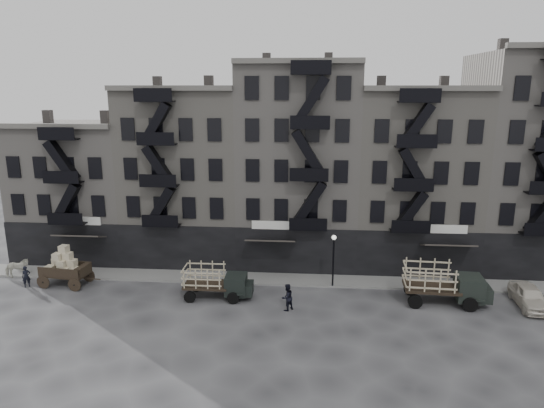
# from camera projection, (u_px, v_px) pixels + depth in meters

# --- Properties ---
(ground) EXTENTS (140.00, 140.00, 0.00)m
(ground) POSITION_uv_depth(u_px,v_px,m) (293.00, 300.00, 35.69)
(ground) COLOR #38383A
(ground) RESTS_ON ground
(sidewalk) EXTENTS (55.00, 2.50, 0.15)m
(sidewalk) POSITION_uv_depth(u_px,v_px,m) (295.00, 279.00, 39.30)
(sidewalk) COLOR slate
(sidewalk) RESTS_ON ground
(building_west) EXTENTS (10.00, 11.35, 13.20)m
(building_west) POSITION_uv_depth(u_px,v_px,m) (84.00, 188.00, 45.32)
(building_west) COLOR gray
(building_west) RESTS_ON ground
(building_midwest) EXTENTS (10.00, 11.35, 16.20)m
(building_midwest) POSITION_uv_depth(u_px,v_px,m) (188.00, 174.00, 44.18)
(building_midwest) COLOR gray
(building_midwest) RESTS_ON ground
(building_center) EXTENTS (10.00, 11.35, 18.20)m
(building_center) POSITION_uv_depth(u_px,v_px,m) (298.00, 165.00, 43.16)
(building_center) COLOR gray
(building_center) RESTS_ON ground
(building_mideast) EXTENTS (10.00, 11.35, 16.20)m
(building_mideast) POSITION_uv_depth(u_px,v_px,m) (412.00, 178.00, 42.62)
(building_mideast) COLOR gray
(building_mideast) RESTS_ON ground
(building_east) EXTENTS (10.00, 11.35, 19.20)m
(building_east) POSITION_uv_depth(u_px,v_px,m) (532.00, 162.00, 41.48)
(building_east) COLOR gray
(building_east) RESTS_ON ground
(lamp_post) EXTENTS (0.36, 0.36, 4.28)m
(lamp_post) POSITION_uv_depth(u_px,v_px,m) (333.00, 254.00, 37.31)
(lamp_post) COLOR black
(lamp_post) RESTS_ON ground
(horse) EXTENTS (2.12, 1.42, 1.64)m
(horse) POSITION_uv_depth(u_px,v_px,m) (17.00, 268.00, 39.70)
(horse) COLOR beige
(horse) RESTS_ON ground
(wagon) EXTENTS (3.98, 2.47, 3.19)m
(wagon) POSITION_uv_depth(u_px,v_px,m) (63.00, 263.00, 37.97)
(wagon) COLOR black
(wagon) RESTS_ON ground
(stake_truck_west) EXTENTS (5.10, 2.15, 2.54)m
(stake_truck_west) POSITION_uv_depth(u_px,v_px,m) (216.00, 279.00, 35.79)
(stake_truck_west) COLOR black
(stake_truck_west) RESTS_ON ground
(stake_truck_east) EXTENTS (6.11, 2.77, 3.01)m
(stake_truck_east) POSITION_uv_depth(u_px,v_px,m) (444.00, 281.00, 34.81)
(stake_truck_east) COLOR black
(stake_truck_east) RESTS_ON ground
(car_east) EXTENTS (2.04, 4.62, 1.55)m
(car_east) POSITION_uv_depth(u_px,v_px,m) (529.00, 296.00, 34.55)
(car_east) COLOR beige
(car_east) RESTS_ON ground
(pedestrian_west) EXTENTS (0.74, 0.71, 1.70)m
(pedestrian_west) POSITION_uv_depth(u_px,v_px,m) (26.00, 277.00, 37.89)
(pedestrian_west) COLOR black
(pedestrian_west) RESTS_ON ground
(pedestrian_mid) EXTENTS (1.19, 1.19, 1.95)m
(pedestrian_mid) POSITION_uv_depth(u_px,v_px,m) (287.00, 297.00, 33.92)
(pedestrian_mid) COLOR black
(pedestrian_mid) RESTS_ON ground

